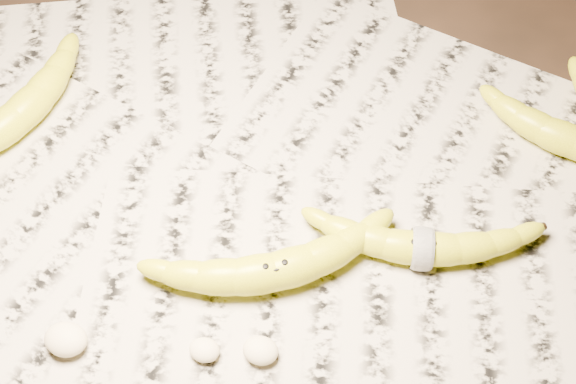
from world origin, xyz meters
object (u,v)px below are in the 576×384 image
(banana_left_b, at_px, (16,115))
(banana_center, at_px, (275,269))
(banana_upper_a, at_px, (575,140))
(banana_taped, at_px, (422,247))

(banana_left_b, height_order, banana_center, same)
(banana_left_b, distance_m, banana_center, 0.32)
(banana_left_b, distance_m, banana_upper_a, 0.58)
(banana_left_b, height_order, banana_upper_a, banana_left_b)
(banana_upper_a, bearing_deg, banana_left_b, -158.48)
(banana_left_b, distance_m, banana_taped, 0.44)
(banana_center, bearing_deg, banana_left_b, 132.91)
(banana_left_b, xyz_separation_m, banana_taped, (0.43, -0.03, -0.00))
(banana_left_b, relative_size, banana_taped, 1.00)
(banana_center, distance_m, banana_upper_a, 0.34)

